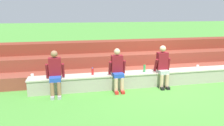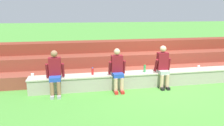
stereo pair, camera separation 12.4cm
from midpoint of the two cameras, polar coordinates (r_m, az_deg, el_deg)
The scene contains 10 objects.
ground_plane at distance 7.21m, azimuth 14.79°, elevation -6.11°, with size 80.00×80.00×0.00m, color #4C9338.
stone_seating_wall at distance 7.33m, azimuth 14.14°, elevation -3.68°, with size 8.56×0.50×0.47m.
brick_bleachers at distance 8.67m, azimuth 9.92°, elevation 0.75°, with size 11.78×2.03×1.23m.
person_far_left at distance 6.33m, azimuth -14.31°, elevation -2.41°, with size 0.52×0.57×1.30m.
person_left_of_center at distance 6.46m, azimuth 2.00°, elevation -1.67°, with size 0.52×0.54×1.29m.
person_center at distance 6.93m, azimuth 13.86°, elevation -0.80°, with size 0.51×0.49×1.33m.
water_bottle_near_right at distance 6.96m, azimuth 9.15°, elevation -1.38°, with size 0.07×0.07×0.27m.
water_bottle_near_left at distance 6.64m, azimuth -4.64°, elevation -2.20°, with size 0.07×0.07×0.22m.
plastic_cup_middle at distance 6.71m, azimuth -19.80°, elevation -3.17°, with size 0.09×0.09×0.13m, color white.
plastic_cup_left_end at distance 7.85m, azimuth 22.37°, elevation -1.03°, with size 0.08×0.08×0.12m, color white.
Camera 2 is at (-2.96, -6.11, 2.38)m, focal length 34.53 mm.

